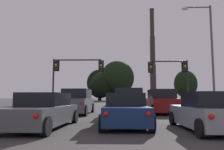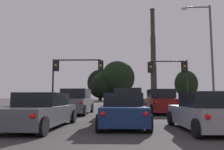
% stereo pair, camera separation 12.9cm
% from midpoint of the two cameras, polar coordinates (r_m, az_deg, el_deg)
% --- Properties ---
extents(suv_right_lane_front, '(2.17, 4.93, 1.86)m').
position_cam_midpoint_polar(suv_right_lane_front, '(17.43, 12.81, -6.85)').
color(suv_right_lane_front, maroon).
rests_on(suv_right_lane_front, ground_plane).
extents(hatchback_right_lane_second, '(1.93, 4.12, 1.44)m').
position_cam_midpoint_polar(hatchback_right_lane_second, '(8.97, 23.46, -9.03)').
color(hatchback_right_lane_second, gray).
rests_on(hatchback_right_lane_second, ground_plane).
extents(suv_center_lane_front, '(2.13, 4.91, 1.86)m').
position_cam_midpoint_polar(suv_center_lane_front, '(15.33, 4.18, -7.13)').
color(suv_center_lane_front, '#232328').
rests_on(suv_center_lane_front, ground_plane).
extents(sedan_center_lane_second, '(2.00, 4.71, 1.43)m').
position_cam_midpoint_polar(sedan_center_lane_second, '(9.84, 3.26, -9.17)').
color(sedan_center_lane_second, navy).
rests_on(sedan_center_lane_second, ground_plane).
extents(suv_left_lane_front, '(2.16, 4.93, 1.86)m').
position_cam_midpoint_polar(suv_left_lane_front, '(16.71, -9.12, -6.97)').
color(suv_left_lane_front, '#4C4F54').
rests_on(suv_left_lane_front, ground_plane).
extents(sedan_left_lane_second, '(2.19, 4.78, 1.43)m').
position_cam_midpoint_polar(sedan_left_lane_second, '(9.52, -17.75, -9.01)').
color(sedan_left_lane_second, '#4C4F54').
rests_on(sedan_left_lane_second, ground_plane).
extents(traffic_light_overhead_left, '(5.61, 0.50, 5.37)m').
position_cam_midpoint_polar(traffic_light_overhead_left, '(23.88, -10.68, 1.15)').
color(traffic_light_overhead_left, black).
rests_on(traffic_light_overhead_left, ground_plane).
extents(traffic_light_overhead_right, '(4.51, 0.50, 5.34)m').
position_cam_midpoint_polar(traffic_light_overhead_right, '(25.06, 15.98, 0.80)').
color(traffic_light_overhead_right, black).
rests_on(traffic_light_overhead_right, ground_plane).
extents(street_lamp, '(2.81, 0.36, 9.92)m').
position_cam_midpoint_polar(street_lamp, '(22.33, 23.85, 6.76)').
color(street_lamp, '#56565B').
rests_on(street_lamp, ground_plane).
extents(smokestack, '(5.55, 5.55, 53.98)m').
position_cam_midpoint_polar(smokestack, '(129.54, 10.79, 3.05)').
color(smokestack, '#2B2722').
rests_on(smokestack, ground_plane).
extents(treeline_far_right, '(13.40, 12.06, 12.25)m').
position_cam_midpoint_polar(treeline_far_right, '(89.75, -0.99, -2.04)').
color(treeline_far_right, black).
rests_on(treeline_far_right, ground_plane).
extents(treeline_center_right, '(10.49, 9.44, 13.12)m').
position_cam_midpoint_polar(treeline_center_right, '(93.02, -3.20, -2.12)').
color(treeline_center_right, black).
rests_on(treeline_center_right, ground_plane).
extents(treeline_far_left, '(9.11, 8.20, 9.14)m').
position_cam_midpoint_polar(treeline_far_left, '(84.80, -2.89, -3.31)').
color(treeline_far_left, black).
rests_on(treeline_far_left, ground_plane).
extents(treeline_right_mid, '(8.74, 7.86, 11.73)m').
position_cam_midpoint_polar(treeline_right_mid, '(88.28, 18.84, -2.24)').
color(treeline_right_mid, black).
rests_on(treeline_right_mid, ground_plane).
extents(treeline_center_left, '(13.30, 11.97, 15.81)m').
position_cam_midpoint_polar(treeline_center_left, '(86.84, 1.59, -0.76)').
color(treeline_center_left, black).
rests_on(treeline_center_left, ground_plane).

